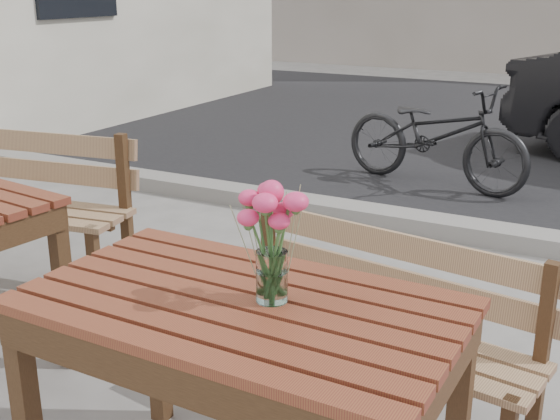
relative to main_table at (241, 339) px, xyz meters
name	(u,v)px	position (x,y,z in m)	size (l,w,h in m)	color
street	(547,171)	(0.23, 5.04, -0.63)	(30.00, 8.12, 0.12)	black
main_table	(241,339)	(0.00, 0.00, 0.00)	(1.29, 0.77, 0.79)	maroon
main_bench	(380,306)	(0.17, 0.74, -0.17)	(1.34, 0.57, 0.80)	#886146
main_vase	(272,228)	(0.09, 0.04, 0.35)	(0.20, 0.20, 0.36)	white
second_bench	(13,187)	(-2.16, 1.09, -0.10)	(1.53, 0.66, 0.92)	#886146
bicycle	(435,135)	(-0.59, 4.19, -0.22)	(0.59, 1.68, 0.88)	black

